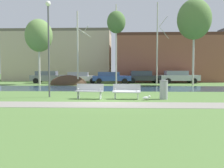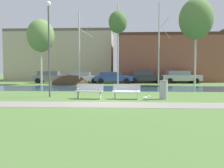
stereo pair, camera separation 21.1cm
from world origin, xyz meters
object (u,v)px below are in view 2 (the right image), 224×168
(bench_right, at_px, (126,91))
(streetlamp, at_px, (49,34))
(seagull, at_px, (146,98))
(parked_sedan_second_white, at_px, (82,77))
(parked_hatch_third_blue, at_px, (113,77))
(parked_wagon_fourth_dark, at_px, (145,77))
(bench_left, at_px, (89,91))
(parked_van_nearest_grey, at_px, (51,77))
(trash_bin, at_px, (164,89))
(parked_suv_fifth_silver, at_px, (180,77))

(bench_right, relative_size, streetlamp, 0.28)
(seagull, xyz_separation_m, parked_sedan_second_white, (-6.50, 16.60, 0.60))
(seagull, relative_size, parked_sedan_second_white, 0.11)
(parked_hatch_third_blue, relative_size, parked_wagon_fourth_dark, 1.01)
(parked_sedan_second_white, xyz_separation_m, parked_hatch_third_blue, (3.82, -0.43, 0.01))
(bench_left, height_order, bench_right, same)
(seagull, xyz_separation_m, parked_van_nearest_grey, (-10.40, 16.50, 0.65))
(parked_van_nearest_grey, xyz_separation_m, parked_hatch_third_blue, (7.72, -0.33, -0.04))
(parked_sedan_second_white, relative_size, parked_wagon_fourth_dark, 0.97)
(seagull, relative_size, parked_van_nearest_grey, 0.10)
(bench_right, relative_size, trash_bin, 1.50)
(trash_bin, height_order, seagull, trash_bin)
(parked_sedan_second_white, distance_m, parked_suv_fifth_silver, 12.08)
(seagull, distance_m, parked_wagon_fourth_dark, 17.00)
(bench_right, relative_size, parked_suv_fifth_silver, 0.34)
(bench_right, bearing_deg, parked_van_nearest_grey, 120.16)
(parked_van_nearest_grey, relative_size, parked_hatch_third_blue, 0.98)
(bench_right, distance_m, streetlamp, 5.90)
(trash_bin, height_order, parked_wagon_fourth_dark, parked_wagon_fourth_dark)
(parked_suv_fifth_silver, bearing_deg, trash_bin, -105.44)
(seagull, height_order, parked_wagon_fourth_dark, parked_wagon_fourth_dark)
(parked_hatch_third_blue, xyz_separation_m, parked_suv_fifth_silver, (8.26, 0.82, 0.06))
(parked_hatch_third_blue, xyz_separation_m, parked_wagon_fourth_dark, (3.93, 0.77, 0.05))
(parked_sedan_second_white, bearing_deg, seagull, -68.62)
(parked_wagon_fourth_dark, bearing_deg, parked_hatch_third_blue, -168.89)
(parked_van_nearest_grey, distance_m, parked_sedan_second_white, 3.90)
(trash_bin, bearing_deg, parked_sedan_second_white, 115.08)
(trash_bin, relative_size, streetlamp, 0.19)
(parked_hatch_third_blue, distance_m, parked_suv_fifth_silver, 8.30)
(seagull, bearing_deg, bench_left, 171.11)
(trash_bin, xyz_separation_m, parked_wagon_fourth_dark, (0.22, 16.42, 0.23))
(bench_right, bearing_deg, seagull, -24.76)
(bench_left, bearing_deg, parked_wagon_fourth_dark, 74.69)
(bench_left, height_order, parked_sedan_second_white, parked_sedan_second_white)
(parked_wagon_fourth_dark, bearing_deg, trash_bin, -90.76)
(streetlamp, height_order, parked_suv_fifth_silver, streetlamp)
(bench_left, xyz_separation_m, streetlamp, (-2.60, 0.83, 3.39))
(parked_van_nearest_grey, xyz_separation_m, parked_suv_fifth_silver, (15.98, 0.49, 0.02))
(parked_suv_fifth_silver, bearing_deg, seagull, -108.17)
(bench_left, xyz_separation_m, parked_wagon_fourth_dark, (4.50, 16.43, 0.32))
(streetlamp, height_order, parked_hatch_third_blue, streetlamp)
(bench_left, distance_m, parked_suv_fifth_silver, 18.71)
(parked_sedan_second_white, bearing_deg, parked_wagon_fourth_dark, 2.51)
(parked_sedan_second_white, xyz_separation_m, parked_wagon_fourth_dark, (7.74, 0.34, 0.06))
(bench_left, xyz_separation_m, parked_van_nearest_grey, (-7.15, 16.00, 0.31))
(parked_sedan_second_white, bearing_deg, streetlamp, -87.59)
(bench_left, height_order, parked_suv_fifth_silver, parked_suv_fifth_silver)
(parked_hatch_third_blue, height_order, parked_wagon_fourth_dark, parked_wagon_fourth_dark)
(seagull, height_order, parked_van_nearest_grey, parked_van_nearest_grey)
(seagull, distance_m, parked_suv_fifth_silver, 17.90)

